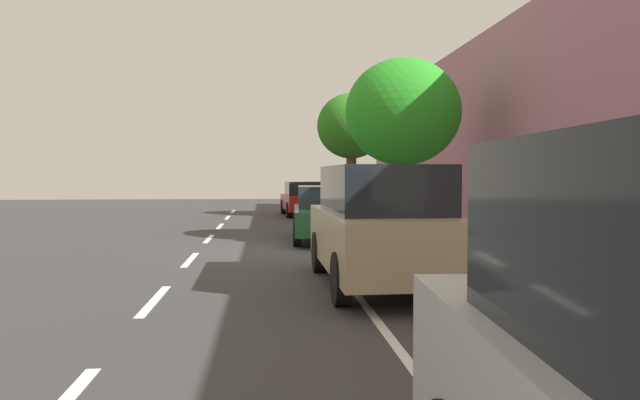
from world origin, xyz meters
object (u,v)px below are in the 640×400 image
(parked_suv_tan_second, at_px, (381,224))
(cyclist_with_backpack, at_px, (339,197))
(street_tree_near_cyclist, at_px, (403,113))
(street_tree_mid_block, at_px, (351,127))
(parked_sedan_red_far, at_px, (304,199))
(bicycle_at_curb, at_px, (332,215))
(parked_sedan_green_mid, at_px, (326,213))

(parked_suv_tan_second, relative_size, cyclist_with_backpack, 2.75)
(parked_suv_tan_second, relative_size, street_tree_near_cyclist, 0.98)
(parked_suv_tan_second, xyz_separation_m, street_tree_mid_block, (1.80, 16.03, 2.87))
(parked_sedan_red_far, bearing_deg, cyclist_with_backpack, -80.53)
(cyclist_with_backpack, relative_size, street_tree_near_cyclist, 0.36)
(parked_sedan_red_far, bearing_deg, bicycle_at_curb, -82.16)
(parked_sedan_green_mid, xyz_separation_m, street_tree_mid_block, (2.02, 9.17, 3.14))
(parked_suv_tan_second, xyz_separation_m, street_tree_near_cyclist, (1.80, 6.22, 2.47))
(parked_sedan_green_mid, bearing_deg, street_tree_mid_block, 77.56)
(cyclist_with_backpack, relative_size, street_tree_mid_block, 0.33)
(parked_suv_tan_second, bearing_deg, parked_sedan_red_far, 90.65)
(parked_sedan_green_mid, xyz_separation_m, parked_sedan_red_far, (0.03, 10.13, 0.00))
(parked_sedan_green_mid, bearing_deg, parked_sedan_red_far, 89.85)
(parked_suv_tan_second, bearing_deg, parked_sedan_green_mid, 91.83)
(parked_suv_tan_second, xyz_separation_m, parked_sedan_green_mid, (-0.22, 6.87, -0.27))
(parked_sedan_red_far, distance_m, street_tree_mid_block, 3.84)
(parked_sedan_red_far, height_order, bicycle_at_curb, parked_sedan_red_far)
(parked_sedan_red_far, relative_size, street_tree_near_cyclist, 0.93)
(parked_suv_tan_second, distance_m, bicycle_at_curb, 11.97)
(street_tree_mid_block, bearing_deg, cyclist_with_backpack, -103.30)
(parked_suv_tan_second, relative_size, parked_sedan_red_far, 1.05)
(bicycle_at_curb, distance_m, cyclist_with_backpack, 0.85)
(parked_sedan_green_mid, relative_size, cyclist_with_backpack, 2.61)
(street_tree_near_cyclist, distance_m, street_tree_mid_block, 9.82)
(parked_sedan_green_mid, height_order, street_tree_mid_block, street_tree_mid_block)
(parked_suv_tan_second, xyz_separation_m, bicycle_at_curb, (0.50, 11.94, -0.65))
(street_tree_near_cyclist, relative_size, street_tree_mid_block, 0.93)
(parked_sedan_red_far, xyz_separation_m, bicycle_at_curb, (0.70, -5.06, -0.38))
(parked_suv_tan_second, distance_m, street_tree_mid_block, 16.39)
(parked_suv_tan_second, xyz_separation_m, cyclist_with_backpack, (0.73, 11.48, 0.02))
(bicycle_at_curb, bearing_deg, parked_sedan_red_far, 97.84)
(bicycle_at_curb, height_order, cyclist_with_backpack, cyclist_with_backpack)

